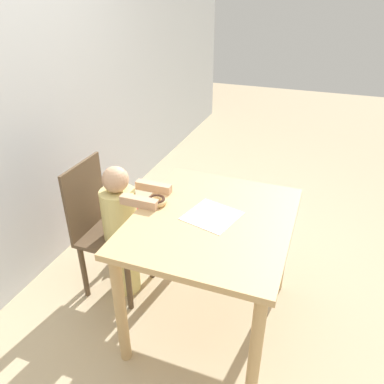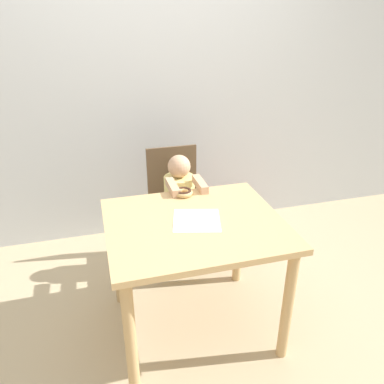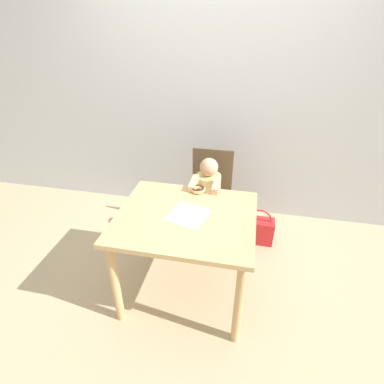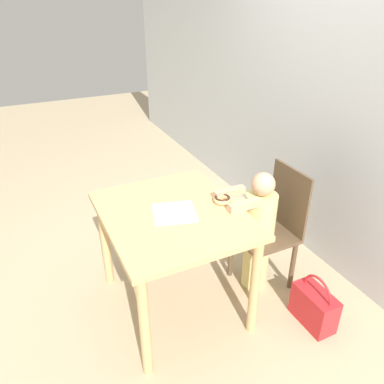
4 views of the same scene
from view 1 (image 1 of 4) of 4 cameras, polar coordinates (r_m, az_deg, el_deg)
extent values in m
plane|color=tan|center=(2.46, 2.67, -18.65)|extent=(12.00, 12.00, 0.00)
cube|color=tan|center=(1.98, 3.15, -4.34)|extent=(0.96, 0.82, 0.03)
cylinder|color=tan|center=(1.87, 9.62, -22.86)|extent=(0.06, 0.06, 0.71)
cylinder|color=tan|center=(2.48, 13.72, -7.94)|extent=(0.06, 0.06, 0.71)
cylinder|color=tan|center=(2.04, -10.83, -17.31)|extent=(0.06, 0.06, 0.71)
cylinder|color=tan|center=(2.61, -1.58, -4.90)|extent=(0.06, 0.06, 0.71)
cube|color=brown|center=(2.44, -11.63, -6.54)|extent=(0.38, 0.39, 0.03)
cube|color=brown|center=(2.41, -16.02, -0.80)|extent=(0.38, 0.02, 0.46)
cylinder|color=brown|center=(2.41, -9.62, -13.59)|extent=(0.04, 0.04, 0.41)
cylinder|color=brown|center=(2.61, -6.28, -9.33)|extent=(0.04, 0.04, 0.41)
cylinder|color=brown|center=(2.56, -16.15, -11.50)|extent=(0.04, 0.04, 0.41)
cylinder|color=brown|center=(2.75, -12.46, -7.67)|extent=(0.04, 0.04, 0.41)
cylinder|color=#E0D17F|center=(2.54, -10.21, -10.51)|extent=(0.18, 0.18, 0.43)
cylinder|color=#E0D17F|center=(2.32, -11.02, -3.35)|extent=(0.22, 0.22, 0.32)
sphere|color=tan|center=(2.21, -11.60, 1.88)|extent=(0.16, 0.16, 0.16)
cube|color=tan|center=(2.08, -8.05, -1.49)|extent=(0.05, 0.22, 0.05)
cube|color=tan|center=(2.22, -5.87, 0.77)|extent=(0.05, 0.22, 0.05)
torus|color=#DBB270|center=(2.09, -5.44, -1.42)|extent=(0.12, 0.12, 0.03)
torus|color=#381E14|center=(2.08, -5.45, -1.13)|extent=(0.10, 0.10, 0.02)
cube|color=white|center=(1.98, 3.07, -3.64)|extent=(0.31, 0.31, 0.00)
cube|color=red|center=(2.98, -7.77, -5.78)|extent=(0.30, 0.15, 0.25)
torus|color=red|center=(2.91, -7.94, -3.77)|extent=(0.24, 0.02, 0.24)
camera|label=2|loc=(1.64, 70.46, 8.50)|focal=35.00mm
camera|label=3|loc=(2.29, 56.42, 20.73)|focal=28.00mm
camera|label=4|loc=(3.39, 28.53, 28.21)|focal=35.00mm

